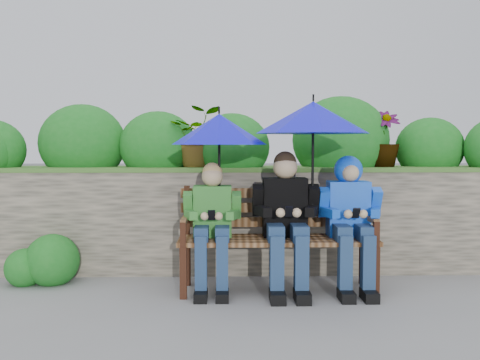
{
  "coord_description": "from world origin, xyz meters",
  "views": [
    {
      "loc": [
        -0.1,
        -4.45,
        1.26
      ],
      "look_at": [
        0.0,
        0.1,
        0.95
      ],
      "focal_mm": 40.0,
      "sensor_mm": 36.0,
      "label": 1
    }
  ],
  "objects_px": {
    "boy_left": "(212,220)",
    "boy_right": "(350,211)",
    "boy_middle": "(286,215)",
    "umbrella_left": "(219,129)",
    "umbrella_right": "(313,118)",
    "park_bench": "(277,231)"
  },
  "relations": [
    {
      "from": "boy_left",
      "to": "boy_middle",
      "type": "xyz_separation_m",
      "value": [
        0.63,
        -0.01,
        0.04
      ]
    },
    {
      "from": "park_bench",
      "to": "boy_left",
      "type": "height_order",
      "value": "boy_left"
    },
    {
      "from": "boy_left",
      "to": "boy_right",
      "type": "xyz_separation_m",
      "value": [
        1.18,
        0.01,
        0.07
      ]
    },
    {
      "from": "park_bench",
      "to": "boy_left",
      "type": "xyz_separation_m",
      "value": [
        -0.56,
        -0.08,
        0.11
      ]
    },
    {
      "from": "park_bench",
      "to": "boy_right",
      "type": "relative_size",
      "value": 1.45
    },
    {
      "from": "boy_middle",
      "to": "park_bench",
      "type": "bearing_deg",
      "value": 129.1
    },
    {
      "from": "boy_right",
      "to": "umbrella_left",
      "type": "distance_m",
      "value": 1.32
    },
    {
      "from": "umbrella_left",
      "to": "umbrella_right",
      "type": "distance_m",
      "value": 0.8
    },
    {
      "from": "boy_left",
      "to": "umbrella_right",
      "type": "xyz_separation_m",
      "value": [
        0.85,
        0.01,
        0.86
      ]
    },
    {
      "from": "umbrella_right",
      "to": "boy_right",
      "type": "bearing_deg",
      "value": -0.67
    },
    {
      "from": "boy_left",
      "to": "boy_right",
      "type": "bearing_deg",
      "value": 0.35
    },
    {
      "from": "boy_middle",
      "to": "umbrella_left",
      "type": "relative_size",
      "value": 1.33
    },
    {
      "from": "boy_middle",
      "to": "umbrella_right",
      "type": "distance_m",
      "value": 0.85
    },
    {
      "from": "umbrella_left",
      "to": "umbrella_right",
      "type": "height_order",
      "value": "umbrella_right"
    },
    {
      "from": "park_bench",
      "to": "umbrella_left",
      "type": "height_order",
      "value": "umbrella_left"
    },
    {
      "from": "boy_left",
      "to": "boy_right",
      "type": "distance_m",
      "value": 1.18
    },
    {
      "from": "boy_right",
      "to": "park_bench",
      "type": "bearing_deg",
      "value": 173.66
    },
    {
      "from": "boy_middle",
      "to": "boy_right",
      "type": "xyz_separation_m",
      "value": [
        0.55,
        0.02,
        0.03
      ]
    },
    {
      "from": "boy_middle",
      "to": "boy_right",
      "type": "height_order",
      "value": "boy_middle"
    },
    {
      "from": "boy_middle",
      "to": "umbrella_right",
      "type": "xyz_separation_m",
      "value": [
        0.23,
        0.02,
        0.82
      ]
    },
    {
      "from": "boy_right",
      "to": "boy_middle",
      "type": "bearing_deg",
      "value": -178.23
    },
    {
      "from": "boy_middle",
      "to": "boy_left",
      "type": "bearing_deg",
      "value": 179.11
    }
  ]
}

